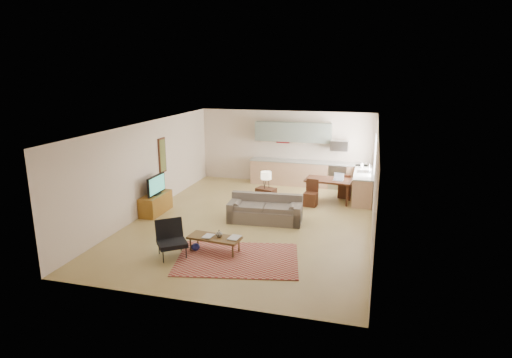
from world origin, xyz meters
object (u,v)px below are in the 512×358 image
(coffee_table, at_px, (215,244))
(console_table, at_px, (266,198))
(sofa, at_px, (265,209))
(armchair, at_px, (172,240))
(dining_table, at_px, (328,190))
(tv_credenza, at_px, (156,204))

(coffee_table, bearing_deg, console_table, 89.21)
(sofa, relative_size, armchair, 2.58)
(coffee_table, bearing_deg, dining_table, 71.04)
(sofa, distance_m, dining_table, 2.82)
(armchair, bearing_deg, dining_table, 22.23)
(sofa, relative_size, tv_credenza, 1.70)
(armchair, height_order, tv_credenza, armchair)
(coffee_table, height_order, armchair, armchair)
(armchair, distance_m, dining_table, 6.00)
(tv_credenza, bearing_deg, armchair, -55.52)
(coffee_table, bearing_deg, armchair, -143.22)
(tv_credenza, bearing_deg, dining_table, 27.42)
(coffee_table, xyz_separation_m, tv_credenza, (-2.69, 2.19, 0.10))
(sofa, distance_m, armchair, 3.19)
(sofa, xyz_separation_m, tv_credenza, (-3.33, -0.13, -0.08))
(coffee_table, relative_size, armchair, 1.51)
(sofa, bearing_deg, console_table, 98.41)
(tv_credenza, distance_m, dining_table, 5.45)
(armchair, relative_size, console_table, 1.25)
(armchair, relative_size, tv_credenza, 0.66)
(console_table, xyz_separation_m, dining_table, (1.77, 1.27, 0.04))
(sofa, height_order, coffee_table, sofa)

